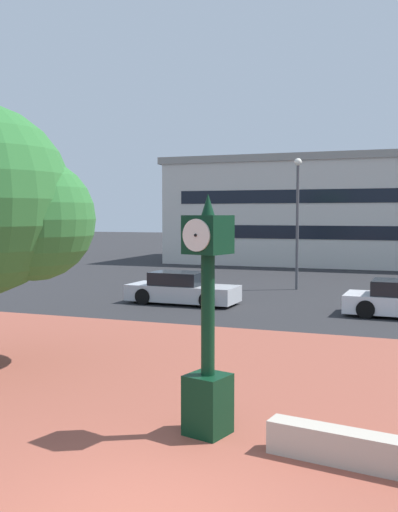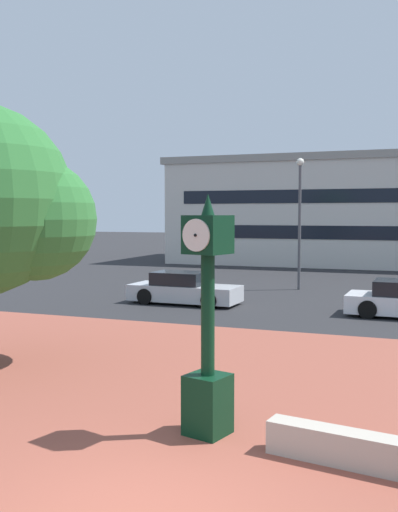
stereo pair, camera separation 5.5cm
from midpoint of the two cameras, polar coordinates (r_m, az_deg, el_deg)
The scene contains 6 objects.
plaza_brick_paving at distance 11.03m, azimuth 3.56°, elevation -15.06°, with size 44.00×15.82×0.01m, color brown.
planter_wall at distance 9.15m, azimuth 16.80°, elevation -17.70°, with size 3.20×0.40×0.50m, color #ADA393.
street_clock at distance 9.75m, azimuth 1.01°, elevation -7.34°, with size 0.77×0.79×3.94m.
car_street_near at distance 24.02m, azimuth -1.43°, elevation -3.23°, with size 4.50×1.94×1.28m.
civic_building at distance 45.47m, azimuth 17.54°, elevation 4.15°, with size 30.61×12.01×7.67m.
street_lamp_post at distance 28.67m, azimuth 9.67°, elevation 4.45°, with size 0.36×0.36×6.23m.
Camera 2 is at (3.08, -6.04, 3.61)m, focal length 41.80 mm.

